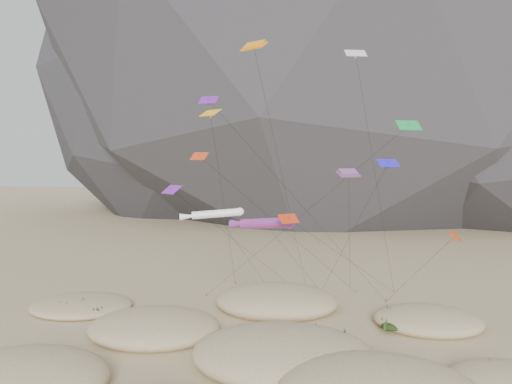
% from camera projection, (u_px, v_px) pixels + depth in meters
% --- Properties ---
extents(ground, '(500.00, 500.00, 0.00)m').
position_uv_depth(ground, '(252.00, 374.00, 39.02)').
color(ground, '#CCB789').
rests_on(ground, ground).
extents(dunes, '(51.41, 36.73, 3.74)m').
position_uv_depth(dunes, '(250.00, 345.00, 43.16)').
color(dunes, '#CCB789').
rests_on(dunes, ground).
extents(dune_grass, '(43.82, 28.83, 1.43)m').
position_uv_depth(dune_grass, '(243.00, 342.00, 43.66)').
color(dune_grass, black).
rests_on(dune_grass, ground).
extents(kite_stakes, '(23.14, 6.37, 0.30)m').
position_uv_depth(kite_stakes, '(304.00, 292.00, 62.64)').
color(kite_stakes, '#3F2D1E').
rests_on(kite_stakes, ground).
extents(rainbow_tube_kite, '(9.54, 15.20, 11.46)m').
position_uv_depth(rainbow_tube_kite, '(263.00, 223.00, 48.15)').
color(rainbow_tube_kite, '#FF1A44').
rests_on(rainbow_tube_kite, ground).
extents(white_tube_kite, '(7.55, 14.50, 12.03)m').
position_uv_depth(white_tube_kite, '(213.00, 214.00, 49.30)').
color(white_tube_kite, white).
rests_on(white_tube_kite, ground).
extents(orange_parafoil, '(5.68, 18.29, 28.47)m').
position_uv_depth(orange_parafoil, '(255.00, 50.00, 49.14)').
color(orange_parafoil, orange).
rests_on(orange_parafoil, ground).
extents(multi_parafoil, '(2.47, 13.84, 15.93)m').
position_uv_depth(multi_parafoil, '(349.00, 175.00, 48.35)').
color(multi_parafoil, '#FF1A44').
rests_on(multi_parafoil, ground).
extents(delta_kites, '(28.03, 21.66, 27.79)m').
position_uv_depth(delta_kites, '(306.00, 154.00, 48.33)').
color(delta_kites, red).
rests_on(delta_kites, ground).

